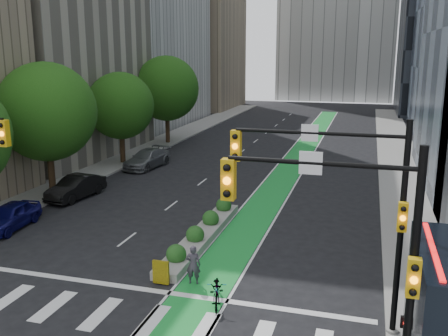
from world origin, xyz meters
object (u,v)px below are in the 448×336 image
Objects in this scene: median_planter at (202,233)px; cyclist at (193,265)px; parked_car_left_mid at (76,187)px; parked_car_left_far at (147,159)px; bicycle at (217,290)px; parked_car_left_near at (10,216)px.

cyclist reaches higher than median_planter.
parked_car_left_mid reaches higher than median_planter.
cyclist is 0.33× the size of parked_car_left_far.
bicycle is (2.67, -6.09, 0.17)m from median_planter.
parked_car_left_near is at bearing -24.86° from cyclist.
cyclist is at bearing -75.42° from median_planter.
parked_car_left_far is at bearing 92.89° from parked_car_left_mid.
parked_car_left_far is at bearing 81.94° from parked_car_left_near.
parked_car_left_mid is at bearing 124.10° from bicycle.
median_planter is 6.12× the size of cyclist.
median_planter is 1.99× the size of parked_car_left_far.
parked_car_left_mid is (-11.50, 9.48, -0.09)m from cyclist.
parked_car_left_near is 15.49m from parked_car_left_far.
parked_car_left_mid is at bearing 155.32° from median_planter.
cyclist reaches higher than bicycle.
cyclist reaches higher than parked_car_left_mid.
cyclist is at bearing -53.25° from parked_car_left_far.
cyclist is 0.37× the size of parked_car_left_mid.
parked_car_left_mid is 0.88× the size of parked_car_left_far.
parked_car_left_far is at bearing 105.14° from bicycle.
bicycle is 14.01m from parked_car_left_near.
bicycle is at bearing -51.83° from parked_car_left_far.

